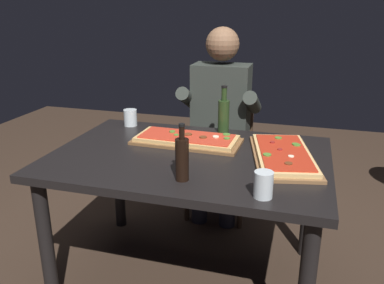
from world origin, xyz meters
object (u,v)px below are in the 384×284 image
Objects in this scene: wine_bottle_dark at (182,158)px; diner_chair at (222,146)px; tumbler_near_camera at (130,118)px; dining_table at (189,171)px; pizza_rectangular_left at (283,155)px; seated_diner at (219,117)px; tumbler_far_side at (263,185)px; pizza_rectangular_front at (187,139)px; oil_bottle_amber at (224,114)px.

wine_bottle_dark is 1.22m from diner_chair.
tumbler_near_camera is 0.75m from diner_chair.
pizza_rectangular_left reaches higher than dining_table.
diner_chair is 0.28m from seated_diner.
tumbler_far_side is at bearing -71.03° from diner_chair.
pizza_rectangular_front is 0.50m from wine_bottle_dark.
tumbler_near_camera reaches higher than pizza_rectangular_left.
oil_bottle_amber is at bearing 137.71° from pizza_rectangular_left.
oil_bottle_amber is (0.03, 0.72, 0.01)m from wine_bottle_dark.
pizza_rectangular_front is at bearing 104.50° from wine_bottle_dark.
pizza_rectangular_front and pizza_rectangular_left have the same top height.
dining_table is 1.61× the size of diner_chair.
oil_bottle_amber is at bearing -73.65° from seated_diner.
wine_bottle_dark is at bearing -75.50° from pizza_rectangular_front.
dining_table is 13.64× the size of tumbler_near_camera.
diner_chair reaches higher than pizza_rectangular_front.
seated_diner is (-0.07, 1.04, -0.10)m from wine_bottle_dark.
seated_diner reaches higher than tumbler_near_camera.
dining_table is 0.58m from tumbler_far_side.
tumbler_far_side is at bearing -48.40° from pizza_rectangular_front.
oil_bottle_amber is 0.59m from tumbler_near_camera.
dining_table is 0.37m from wine_bottle_dark.
oil_bottle_amber is at bearing 112.62° from tumbler_far_side.
wine_bottle_dark reaches higher than pizza_rectangular_front.
seated_diner is (-0.42, 1.11, -0.05)m from tumbler_far_side.
diner_chair is at bearing 85.23° from pizza_rectangular_front.
diner_chair reaches higher than tumbler_far_side.
dining_table is 2.20× the size of pizza_rectangular_left.
dining_table is at bearing -171.14° from pizza_rectangular_left.
pizza_rectangular_front is at bearing -121.52° from oil_bottle_amber.
pizza_rectangular_front is 0.57m from seated_diner.
oil_bottle_amber is at bearing 77.93° from dining_table.
dining_table is at bearing -102.07° from oil_bottle_amber.
tumbler_near_camera is at bearing 142.41° from dining_table.
pizza_rectangular_front is 0.72m from tumbler_far_side.
oil_bottle_amber is at bearing 2.76° from tumbler_near_camera.
wine_bottle_dark is (0.12, -0.47, 0.08)m from pizza_rectangular_front.
diner_chair is at bearing 43.48° from tumbler_near_camera.
pizza_rectangular_front is 0.54m from pizza_rectangular_left.
wine_bottle_dark is at bearing 169.39° from tumbler_far_side.
oil_bottle_amber is 0.58m from diner_chair.
oil_bottle_amber is at bearing 87.69° from wine_bottle_dark.
diner_chair is (-0.01, 0.86, -0.16)m from dining_table.
dining_table is 12.92× the size of tumbler_far_side.
tumbler_far_side is (0.36, -0.07, -0.05)m from wine_bottle_dark.
diner_chair reaches higher than pizza_rectangular_left.
dining_table is at bearing -89.56° from seated_diner.
pizza_rectangular_front is 5.82× the size of tumbler_near_camera.
pizza_rectangular_left is at bearing -10.14° from pizza_rectangular_front.
pizza_rectangular_left is (0.46, 0.07, 0.12)m from dining_table.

